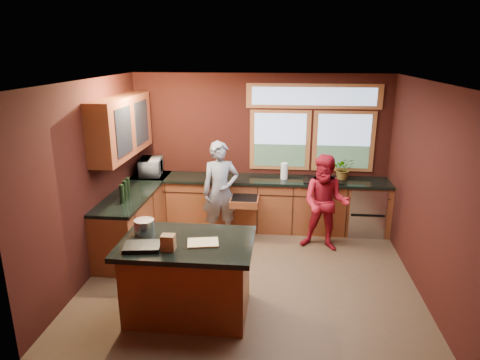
# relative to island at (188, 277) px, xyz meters

# --- Properties ---
(floor) EXTENTS (4.50, 4.50, 0.00)m
(floor) POSITION_rel_island_xyz_m (0.68, 0.98, -0.48)
(floor) COLOR brown
(floor) RESTS_ON ground
(room_shell) EXTENTS (4.52, 4.02, 2.71)m
(room_shell) POSITION_rel_island_xyz_m (0.08, 1.31, 1.32)
(room_shell) COLOR black
(room_shell) RESTS_ON ground
(back_counter) EXTENTS (4.50, 0.64, 0.93)m
(back_counter) POSITION_rel_island_xyz_m (0.88, 2.68, -0.01)
(back_counter) COLOR brown
(back_counter) RESTS_ON floor
(left_counter) EXTENTS (0.64, 2.30, 0.93)m
(left_counter) POSITION_rel_island_xyz_m (-1.27, 1.83, -0.01)
(left_counter) COLOR brown
(left_counter) RESTS_ON floor
(island) EXTENTS (1.55, 1.05, 0.95)m
(island) POSITION_rel_island_xyz_m (0.00, 0.00, 0.00)
(island) COLOR brown
(island) RESTS_ON floor
(person_grey) EXTENTS (0.70, 0.55, 1.67)m
(person_grey) POSITION_rel_island_xyz_m (0.08, 2.17, 0.36)
(person_grey) COLOR slate
(person_grey) RESTS_ON floor
(person_red) EXTENTS (0.87, 0.74, 1.55)m
(person_red) POSITION_rel_island_xyz_m (1.77, 1.93, 0.29)
(person_red) COLOR maroon
(person_red) RESTS_ON floor
(microwave) EXTENTS (0.45, 0.60, 0.30)m
(microwave) POSITION_rel_island_xyz_m (-1.24, 2.68, 0.60)
(microwave) COLOR #999999
(microwave) RESTS_ON left_counter
(potted_plant) EXTENTS (0.35, 0.30, 0.39)m
(potted_plant) POSITION_rel_island_xyz_m (2.13, 2.73, 0.65)
(potted_plant) COLOR #999999
(potted_plant) RESTS_ON back_counter
(paper_towel) EXTENTS (0.12, 0.12, 0.28)m
(paper_towel) POSITION_rel_island_xyz_m (1.12, 2.68, 0.59)
(paper_towel) COLOR silver
(paper_towel) RESTS_ON back_counter
(cutting_board) EXTENTS (0.39, 0.31, 0.02)m
(cutting_board) POSITION_rel_island_xyz_m (0.20, -0.05, 0.48)
(cutting_board) COLOR tan
(cutting_board) RESTS_ON island
(stock_pot) EXTENTS (0.24, 0.24, 0.18)m
(stock_pot) POSITION_rel_island_xyz_m (-0.55, 0.15, 0.56)
(stock_pot) COLOR silver
(stock_pot) RESTS_ON island
(paper_bag) EXTENTS (0.15, 0.12, 0.18)m
(paper_bag) POSITION_rel_island_xyz_m (-0.15, -0.25, 0.56)
(paper_bag) COLOR brown
(paper_bag) RESTS_ON island
(black_tray) EXTENTS (0.44, 0.34, 0.05)m
(black_tray) POSITION_rel_island_xyz_m (-0.45, -0.25, 0.49)
(black_tray) COLOR black
(black_tray) RESTS_ON island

